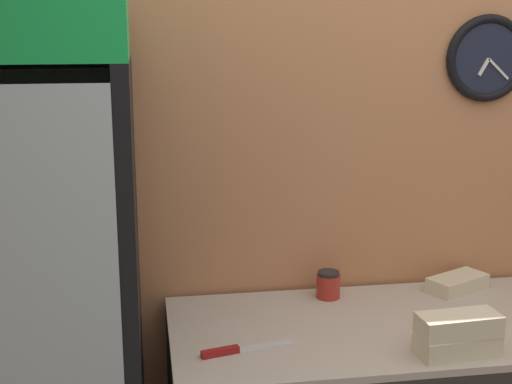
% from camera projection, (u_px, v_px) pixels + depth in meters
% --- Properties ---
extents(wall_back, '(5.20, 0.09, 2.70)m').
position_uv_depth(wall_back, '(398.00, 178.00, 2.85)').
color(wall_back, tan).
rests_on(wall_back, ground_plane).
extents(beverage_cooler, '(0.66, 0.66, 2.03)m').
position_uv_depth(beverage_cooler, '(39.00, 287.00, 2.38)').
color(beverage_cooler, black).
rests_on(beverage_cooler, ground_plane).
extents(sandwich_stack_bottom, '(0.27, 0.14, 0.07)m').
position_uv_depth(sandwich_stack_bottom, '(457.00, 344.00, 2.28)').
color(sandwich_stack_bottom, beige).
rests_on(sandwich_stack_bottom, prep_counter).
extents(sandwich_stack_middle, '(0.27, 0.13, 0.07)m').
position_uv_depth(sandwich_stack_middle, '(459.00, 325.00, 2.27)').
color(sandwich_stack_middle, beige).
rests_on(sandwich_stack_middle, sandwich_stack_bottom).
extents(sandwich_flat_left, '(0.27, 0.22, 0.06)m').
position_uv_depth(sandwich_flat_left, '(457.00, 283.00, 2.83)').
color(sandwich_flat_left, beige).
rests_on(sandwich_flat_left, prep_counter).
extents(chefs_knife, '(0.32, 0.11, 0.02)m').
position_uv_depth(chefs_knife, '(235.00, 350.00, 2.30)').
color(chefs_knife, silver).
rests_on(chefs_knife, prep_counter).
extents(condiment_jar, '(0.09, 0.09, 0.11)m').
position_uv_depth(condiment_jar, '(328.00, 285.00, 2.75)').
color(condiment_jar, '#B72D23').
rests_on(condiment_jar, prep_counter).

